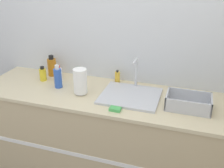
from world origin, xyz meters
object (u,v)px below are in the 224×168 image
(bottle_blue, at_px, (58,78))
(bottle_yellow, at_px, (43,74))
(bottle_white_spray, at_px, (58,74))
(soap_dispenser, at_px, (117,77))
(sink, at_px, (131,95))
(paper_towel_roll, at_px, (80,81))
(dish_rack, at_px, (188,104))
(bottle_amber, at_px, (52,67))

(bottle_blue, bearing_deg, bottle_yellow, 156.81)
(bottle_white_spray, xyz_separation_m, bottle_yellow, (-0.15, -0.04, -0.00))
(bottle_white_spray, distance_m, soap_dispenser, 0.58)
(sink, xyz_separation_m, soap_dispenser, (-0.19, 0.25, 0.04))
(bottle_yellow, bearing_deg, bottle_white_spray, 15.73)
(sink, distance_m, soap_dispenser, 0.31)
(bottle_blue, bearing_deg, sink, 1.74)
(paper_towel_roll, bearing_deg, sink, 10.49)
(dish_rack, bearing_deg, bottle_white_spray, 172.35)
(bottle_amber, bearing_deg, soap_dispenser, 2.17)
(sink, xyz_separation_m, bottle_blue, (-0.69, -0.02, 0.08))
(paper_towel_roll, xyz_separation_m, bottle_amber, (-0.45, 0.30, -0.02))
(sink, xyz_separation_m, bottle_yellow, (-0.91, 0.07, 0.05))
(bottle_white_spray, relative_size, bottle_amber, 0.73)
(bottle_blue, height_order, bottle_amber, bottle_blue)
(bottle_blue, bearing_deg, dish_rack, -1.53)
(bottle_yellow, distance_m, bottle_amber, 0.15)
(sink, distance_m, paper_towel_roll, 0.45)
(soap_dispenser, bearing_deg, bottle_yellow, -166.46)
(sink, bearing_deg, bottle_white_spray, 171.38)
(soap_dispenser, bearing_deg, sink, -51.67)
(dish_rack, height_order, soap_dispenser, soap_dispenser)
(paper_towel_roll, xyz_separation_m, bottle_blue, (-0.25, 0.06, -0.02))
(sink, xyz_separation_m, bottle_white_spray, (-0.76, 0.12, 0.05))
(bottle_yellow, bearing_deg, paper_towel_roll, -18.02)
(paper_towel_roll, distance_m, dish_rack, 0.92)
(sink, height_order, bottle_blue, sink)
(bottle_amber, relative_size, soap_dispenser, 1.67)
(bottle_blue, height_order, bottle_yellow, bottle_blue)
(sink, height_order, bottle_amber, sink)
(bottle_white_spray, xyz_separation_m, bottle_amber, (-0.13, 0.10, 0.03))
(bottle_blue, xyz_separation_m, soap_dispenser, (0.49, 0.27, -0.04))
(sink, relative_size, bottle_white_spray, 3.23)
(paper_towel_roll, xyz_separation_m, bottle_white_spray, (-0.32, 0.20, -0.05))
(bottle_blue, bearing_deg, paper_towel_roll, -13.26)
(sink, height_order, dish_rack, sink)
(dish_rack, bearing_deg, soap_dispenser, 156.37)
(sink, bearing_deg, bottle_yellow, 175.39)
(bottle_amber, bearing_deg, paper_towel_roll, -33.57)
(bottle_blue, relative_size, soap_dispenser, 1.71)
(paper_towel_roll, distance_m, bottle_amber, 0.54)
(sink, relative_size, soap_dispenser, 3.92)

